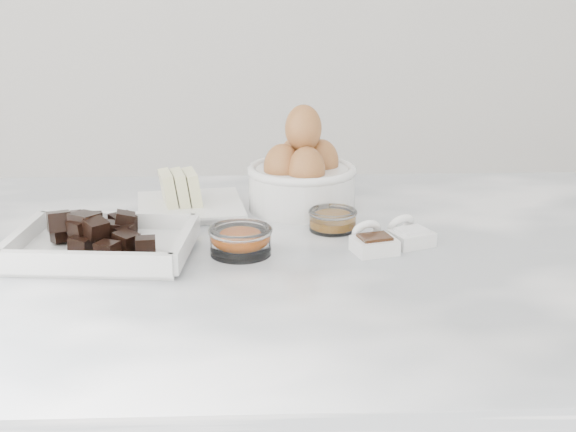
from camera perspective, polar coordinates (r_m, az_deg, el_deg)
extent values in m
cube|color=white|center=(1.07, -1.01, -3.56)|extent=(1.20, 0.80, 0.04)
cube|color=white|center=(1.07, -12.98, -2.45)|extent=(0.23, 0.18, 0.01)
cube|color=white|center=(1.24, -6.96, 0.53)|extent=(0.16, 0.16, 0.01)
cube|color=white|center=(1.24, -6.97, 0.83)|extent=(0.18, 0.18, 0.00)
cylinder|color=white|center=(1.21, -0.40, 1.01)|extent=(0.07, 0.07, 0.04)
cylinder|color=white|center=(1.20, -0.40, 1.75)|extent=(0.06, 0.06, 0.01)
cylinder|color=white|center=(1.24, 0.99, 1.96)|extent=(0.16, 0.16, 0.06)
torus|color=white|center=(1.23, 0.99, 3.31)|extent=(0.17, 0.17, 0.01)
ellipsoid|color=olive|center=(1.24, 2.55, 3.72)|extent=(0.06, 0.06, 0.07)
ellipsoid|color=olive|center=(1.22, -0.59, 3.58)|extent=(0.06, 0.06, 0.07)
ellipsoid|color=olive|center=(1.26, 1.09, 4.02)|extent=(0.06, 0.06, 0.07)
ellipsoid|color=olive|center=(1.20, 0.80, 3.25)|extent=(0.06, 0.06, 0.07)
ellipsoid|color=olive|center=(1.22, 1.10, 6.24)|extent=(0.06, 0.06, 0.07)
cylinder|color=white|center=(1.15, 3.19, -0.33)|extent=(0.07, 0.07, 0.03)
torus|color=white|center=(1.14, 3.20, 0.29)|extent=(0.07, 0.07, 0.01)
cylinder|color=orange|center=(1.15, 3.19, -0.55)|extent=(0.05, 0.05, 0.01)
cylinder|color=white|center=(1.05, -3.39, -1.84)|extent=(0.08, 0.08, 0.03)
torus|color=white|center=(1.05, -3.41, -1.02)|extent=(0.09, 0.09, 0.01)
ellipsoid|color=orange|center=(1.05, -3.40, -1.78)|extent=(0.05, 0.05, 0.02)
cube|color=white|center=(1.06, 6.17, -2.11)|extent=(0.07, 0.06, 0.02)
cube|color=black|center=(1.06, 6.19, -1.49)|extent=(0.05, 0.04, 0.00)
torus|color=white|center=(1.08, 5.59, -1.04)|extent=(0.05, 0.04, 0.04)
cube|color=white|center=(1.10, 8.77, -1.57)|extent=(0.07, 0.06, 0.02)
cube|color=white|center=(1.09, 8.80, -1.00)|extent=(0.05, 0.04, 0.00)
torus|color=white|center=(1.11, 8.03, -0.60)|extent=(0.05, 0.04, 0.04)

